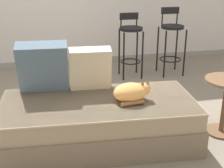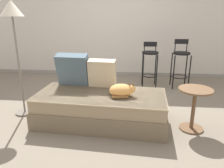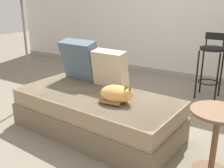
% 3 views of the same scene
% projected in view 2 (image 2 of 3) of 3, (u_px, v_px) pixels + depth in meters
% --- Properties ---
extents(ground_plane, '(16.00, 16.00, 0.00)m').
position_uv_depth(ground_plane, '(105.00, 110.00, 3.58)').
color(ground_plane, slate).
rests_on(ground_plane, ground).
extents(wall_back_panel, '(8.00, 0.10, 2.60)m').
position_uv_depth(wall_back_panel, '(116.00, 23.00, 5.32)').
color(wall_back_panel, silver).
rests_on(wall_back_panel, ground).
extents(wall_baseboard_trim, '(8.00, 0.02, 0.09)m').
position_uv_depth(wall_baseboard_trim, '(115.00, 73.00, 5.65)').
color(wall_baseboard_trim, gray).
rests_on(wall_baseboard_trim, ground).
extents(couch, '(1.88, 0.97, 0.44)m').
position_uv_depth(couch, '(101.00, 108.00, 3.13)').
color(couch, '#766750').
rests_on(couch, ground).
extents(throw_pillow_corner, '(0.50, 0.31, 0.51)m').
position_uv_depth(throw_pillow_corner, '(73.00, 69.00, 3.37)').
color(throw_pillow_corner, '#4C6070').
rests_on(throw_pillow_corner, couch).
extents(throw_pillow_middle, '(0.43, 0.24, 0.43)m').
position_uv_depth(throw_pillow_middle, '(102.00, 73.00, 3.31)').
color(throw_pillow_middle, beige).
rests_on(throw_pillow_middle, couch).
extents(cat, '(0.37, 0.28, 0.20)m').
position_uv_depth(cat, '(122.00, 90.00, 2.96)').
color(cat, tan).
rests_on(cat, couch).
extents(bar_stool_near_window, '(0.34, 0.34, 0.95)m').
position_uv_depth(bar_stool_near_window, '(150.00, 59.00, 4.63)').
color(bar_stool_near_window, black).
rests_on(bar_stool_near_window, ground).
extents(bar_stool_by_doorway, '(0.34, 0.34, 1.01)m').
position_uv_depth(bar_stool_by_doorway, '(181.00, 60.00, 4.57)').
color(bar_stool_by_doorway, black).
rests_on(bar_stool_by_doorway, ground).
extents(side_table, '(0.44, 0.44, 0.58)m').
position_uv_depth(side_table, '(194.00, 103.00, 2.89)').
color(side_table, brown).
rests_on(side_table, ground).
extents(floor_lamp, '(0.32, 0.32, 1.70)m').
position_uv_depth(floor_lamp, '(13.00, 20.00, 3.05)').
color(floor_lamp, slate).
rests_on(floor_lamp, ground).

